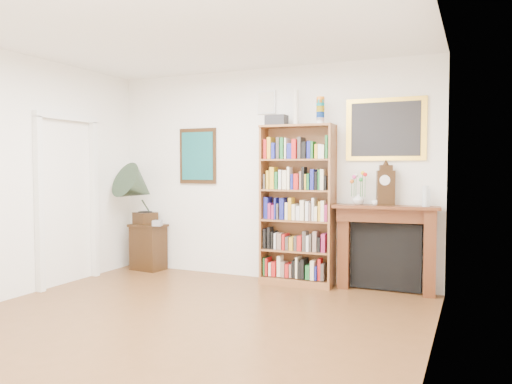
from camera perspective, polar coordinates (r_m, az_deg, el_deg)
room at (r=4.45m, az=-11.27°, el=1.51°), size 4.51×5.01×2.81m
door_casing at (r=6.80m, az=-20.66°, el=0.71°), size 0.08×1.02×2.17m
teal_poster at (r=7.11m, az=-6.67°, el=4.11°), size 0.58×0.04×0.78m
small_picture at (r=6.69m, az=1.18°, el=10.21°), size 0.26×0.04×0.30m
gilt_painting at (r=6.22m, az=14.57°, el=6.96°), size 0.95×0.04×0.75m
bookshelf at (r=6.31m, az=4.71°, el=-0.44°), size 0.94×0.37×2.33m
side_cabinet at (r=7.46m, az=-12.21°, el=-6.16°), size 0.52×0.40×0.66m
fireplace at (r=6.19m, az=14.59°, el=-5.49°), size 1.26×0.42×1.04m
gramophone at (r=7.33m, az=-13.28°, el=0.25°), size 0.73×0.82×0.89m
cd_stack at (r=7.17m, az=-11.21°, el=-3.51°), size 0.15×0.15×0.08m
mantel_clock at (r=6.10m, az=14.59°, el=0.68°), size 0.23×0.17×0.48m
flower_vase at (r=6.13m, az=11.61°, el=-0.74°), size 0.17×0.17×0.15m
teacup at (r=6.07m, az=13.45°, el=-1.20°), size 0.10×0.10×0.06m
bottle_left at (r=6.04m, az=18.78°, el=-0.45°), size 0.07×0.07×0.24m
bottle_right at (r=6.06m, az=19.02°, el=-0.63°), size 0.06×0.06×0.20m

